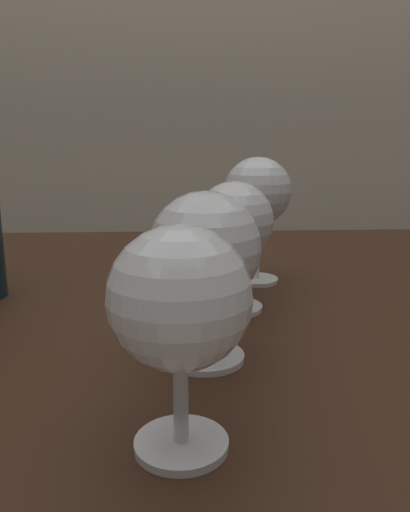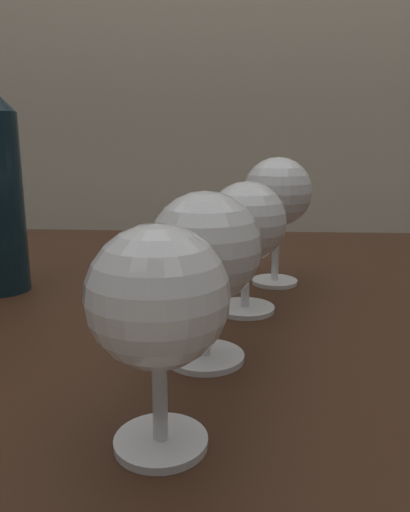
# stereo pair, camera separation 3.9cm
# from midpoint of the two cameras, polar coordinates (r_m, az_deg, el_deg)

# --- Properties ---
(dining_table) EXTENTS (1.53, 0.83, 0.70)m
(dining_table) POSITION_cam_midpoint_polar(r_m,az_deg,el_deg) (0.61, -8.15, -11.70)
(dining_table) COLOR #382114
(dining_table) RESTS_ON ground_plane
(wine_glass_rose) EXTENTS (0.08, 0.08, 0.13)m
(wine_glass_rose) POSITION_cam_midpoint_polar(r_m,az_deg,el_deg) (0.27, -7.01, -5.31)
(wine_glass_rose) COLOR white
(wine_glass_rose) RESTS_ON dining_table
(wine_glass_port) EXTENTS (0.09, 0.09, 0.14)m
(wine_glass_port) POSITION_cam_midpoint_polar(r_m,az_deg,el_deg) (0.39, -2.87, 0.47)
(wine_glass_port) COLOR white
(wine_glass_port) RESTS_ON dining_table
(wine_glass_amber) EXTENTS (0.08, 0.08, 0.14)m
(wine_glass_amber) POSITION_cam_midpoint_polar(r_m,az_deg,el_deg) (0.51, 1.17, 3.70)
(wine_glass_amber) COLOR white
(wine_glass_amber) RESTS_ON dining_table
(wine_glass_pinot) EXTENTS (0.08, 0.08, 0.16)m
(wine_glass_pinot) POSITION_cam_midpoint_polar(r_m,az_deg,el_deg) (0.61, 4.25, 7.13)
(wine_glass_pinot) COLOR white
(wine_glass_pinot) RESTS_ON dining_table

